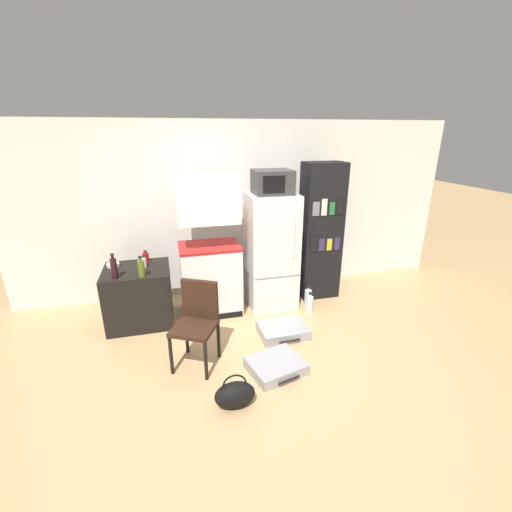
# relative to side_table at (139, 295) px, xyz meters

# --- Properties ---
(ground_plane) EXTENTS (24.00, 24.00, 0.00)m
(ground_plane) POSITION_rel_side_table_xyz_m (1.28, -1.26, -0.36)
(ground_plane) COLOR tan
(wall_back) EXTENTS (6.40, 0.10, 2.43)m
(wall_back) POSITION_rel_side_table_xyz_m (1.48, 0.74, 0.86)
(wall_back) COLOR white
(wall_back) RESTS_ON ground_plane
(side_table) EXTENTS (0.78, 0.68, 0.72)m
(side_table) POSITION_rel_side_table_xyz_m (0.00, 0.00, 0.00)
(side_table) COLOR black
(side_table) RESTS_ON ground_plane
(kitchen_hutch) EXTENTS (0.77, 0.56, 1.80)m
(kitchen_hutch) POSITION_rel_side_table_xyz_m (0.91, 0.06, 0.46)
(kitchen_hutch) COLOR white
(kitchen_hutch) RESTS_ON ground_plane
(refrigerator) EXTENTS (0.63, 0.60, 1.54)m
(refrigerator) POSITION_rel_side_table_xyz_m (1.72, 0.05, 0.41)
(refrigerator) COLOR silver
(refrigerator) RESTS_ON ground_plane
(microwave) EXTENTS (0.47, 0.42, 0.30)m
(microwave) POSITION_rel_side_table_xyz_m (1.72, 0.05, 1.33)
(microwave) COLOR #333333
(microwave) RESTS_ON refrigerator
(bookshelf) EXTENTS (0.55, 0.36, 1.90)m
(bookshelf) POSITION_rel_side_table_xyz_m (2.47, 0.16, 0.59)
(bookshelf) COLOR black
(bookshelf) RESTS_ON ground_plane
(bottle_ketchup_red) EXTENTS (0.08, 0.08, 0.14)m
(bottle_ketchup_red) POSITION_rel_side_table_xyz_m (0.11, 0.24, 0.42)
(bottle_ketchup_red) COLOR #AD1914
(bottle_ketchup_red) RESTS_ON side_table
(bottle_olive_oil) EXTENTS (0.08, 0.08, 0.25)m
(bottle_olive_oil) POSITION_rel_side_table_xyz_m (0.09, -0.26, 0.46)
(bottle_olive_oil) COLOR #566619
(bottle_olive_oil) RESTS_ON side_table
(bottle_wine_dark) EXTENTS (0.07, 0.07, 0.29)m
(bottle_wine_dark) POSITION_rel_side_table_xyz_m (-0.20, -0.23, 0.48)
(bottle_wine_dark) COLOR black
(bottle_wine_dark) RESTS_ON side_table
(bottle_milk_white) EXTENTS (0.06, 0.06, 0.15)m
(bottle_milk_white) POSITION_rel_side_table_xyz_m (0.10, 0.03, 0.42)
(bottle_milk_white) COLOR white
(bottle_milk_white) RESTS_ON side_table
(bowl) EXTENTS (0.15, 0.15, 0.04)m
(bowl) POSITION_rel_side_table_xyz_m (-0.27, 0.15, 0.38)
(bowl) COLOR silver
(bowl) RESTS_ON side_table
(chair) EXTENTS (0.54, 0.54, 0.88)m
(chair) POSITION_rel_side_table_xyz_m (0.63, -0.98, 0.16)
(chair) COLOR black
(chair) RESTS_ON ground_plane
(suitcase_large_flat) EXTENTS (0.57, 0.46, 0.12)m
(suitcase_large_flat) POSITION_rel_side_table_xyz_m (1.64, -0.75, -0.30)
(suitcase_large_flat) COLOR #99999E
(suitcase_large_flat) RESTS_ON ground_plane
(suitcase_small_flat) EXTENTS (0.62, 0.55, 0.11)m
(suitcase_small_flat) POSITION_rel_side_table_xyz_m (1.36, -1.35, -0.30)
(suitcase_small_flat) COLOR #99999E
(suitcase_small_flat) RESTS_ON ground_plane
(handbag) EXTENTS (0.36, 0.20, 0.33)m
(handbag) POSITION_rel_side_table_xyz_m (0.87, -1.71, -0.23)
(handbag) COLOR black
(handbag) RESTS_ON ground_plane
(water_bottle_front) EXTENTS (0.10, 0.10, 0.28)m
(water_bottle_front) POSITION_rel_side_table_xyz_m (2.21, -0.12, -0.24)
(water_bottle_front) COLOR silver
(water_bottle_front) RESTS_ON ground_plane
(water_bottle_middle) EXTENTS (0.09, 0.09, 0.28)m
(water_bottle_middle) POSITION_rel_side_table_xyz_m (2.16, -0.32, -0.24)
(water_bottle_middle) COLOR silver
(water_bottle_middle) RESTS_ON ground_plane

